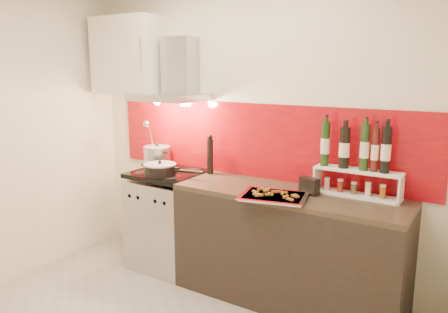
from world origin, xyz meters
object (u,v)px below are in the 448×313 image
Objects in this scene: pepper_mill at (210,155)px; saute_pan at (161,169)px; baking_tray at (274,196)px; stock_pot at (157,156)px; range_stove at (169,220)px; counter at (288,247)px.

saute_pan is at bearing -135.73° from pepper_mill.
pepper_mill reaches higher than baking_tray.
saute_pan is (0.28, -0.28, -0.04)m from stock_pot.
baking_tray is (1.13, -0.07, -0.05)m from saute_pan.
counter is (1.20, 0.00, 0.01)m from range_stove.
stock_pot reaches higher than range_stove.
pepper_mill is (0.32, 0.31, 0.11)m from saute_pan.
stock_pot is 0.72× the size of pepper_mill.
baking_tray is at bearing -9.77° from range_stove.
saute_pan is 1.54× the size of pepper_mill.
saute_pan is at bearing -44.50° from stock_pot.
range_stove is 0.74m from pepper_mill.
baking_tray is at bearing -3.31° from saute_pan.
pepper_mill is (0.35, 0.17, 0.63)m from range_stove.
range_stove is 2.55× the size of pepper_mill.
pepper_mill is at bearing 168.88° from counter.
saute_pan is (-1.17, -0.14, 0.51)m from counter.
range_stove is 3.52× the size of stock_pot.
stock_pot is 1.46m from baking_tray.
range_stove is at bearing 104.43° from saute_pan.
stock_pot is 0.47× the size of saute_pan.
baking_tray is at bearing -24.52° from pepper_mill.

